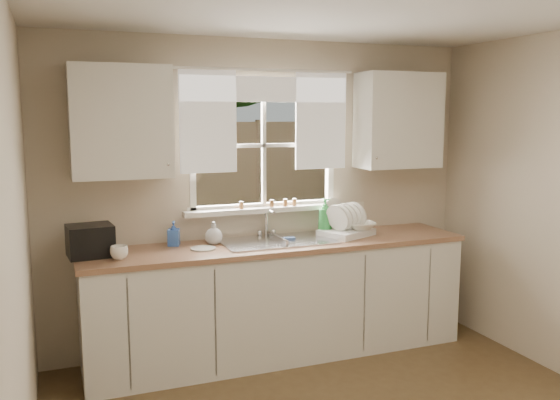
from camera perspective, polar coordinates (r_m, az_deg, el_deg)
name	(u,v)px	position (r m, az deg, el deg)	size (l,w,h in m)	color
room_walls	(403,249)	(3.04, 11.79, -4.60)	(3.62, 4.02, 2.50)	beige
window	(265,166)	(4.85, -1.50, 3.32)	(1.38, 0.16, 1.06)	white
curtains	(266,110)	(4.78, -1.31, 8.62)	(1.50, 0.03, 0.81)	white
base_cabinets	(279,301)	(4.76, -0.13, -9.69)	(3.00, 0.62, 0.87)	white
countertop	(279,245)	(4.64, -0.13, -4.35)	(3.04, 0.65, 0.04)	#9A6C4D
upper_cabinet_left	(121,122)	(4.40, -15.08, 7.27)	(0.70, 0.33, 0.80)	white
upper_cabinet_right	(398,121)	(5.18, 11.33, 7.51)	(0.70, 0.33, 0.80)	white
wall_outlet	(359,209)	(5.25, 7.66, -0.84)	(0.08, 0.01, 0.12)	beige
sill_jars	(273,203)	(4.85, -0.63, -0.32)	(0.50, 0.04, 0.06)	brown
backyard	(174,27)	(11.29, -10.13, 16.10)	(20.00, 10.00, 6.13)	#335421
sink	(277,251)	(4.68, -0.27, -4.89)	(0.88, 0.52, 0.40)	#B7B7BC
dish_rack	(346,226)	(4.91, 6.33, -2.49)	(0.50, 0.45, 0.30)	white
bowl	(361,226)	(4.93, 7.78, -2.46)	(0.24, 0.24, 0.06)	white
soap_bottle_a	(325,217)	(4.90, 4.36, -1.62)	(0.12, 0.12, 0.31)	green
soap_bottle_b	(174,233)	(4.58, -10.19, -3.18)	(0.09, 0.09, 0.19)	blue
soap_bottle_c	(214,233)	(4.60, -6.40, -3.17)	(0.14, 0.14, 0.17)	beige
saucer	(203,249)	(4.44, -7.41, -4.65)	(0.19, 0.19, 0.01)	beige
cup	(119,253)	(4.25, -15.23, -4.91)	(0.12, 0.12, 0.10)	white
black_appliance	(90,241)	(4.39, -17.80, -3.74)	(0.31, 0.27, 0.22)	black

